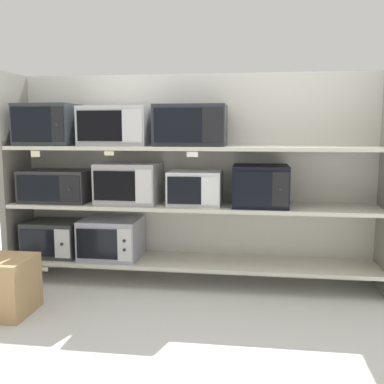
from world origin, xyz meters
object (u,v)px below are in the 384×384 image
microwave_2 (57,186)px  microwave_8 (191,126)px  microwave_4 (195,188)px  microwave_3 (129,183)px  microwave_7 (115,126)px  microwave_6 (49,125)px  shipping_carton (4,286)px  microwave_0 (54,238)px  microwave_1 (111,238)px  microwave_5 (260,186)px

microwave_2 → microwave_8: microwave_8 is taller
microwave_2 → microwave_4: microwave_4 is taller
microwave_3 → microwave_7: bearing=-179.9°
microwave_8 → microwave_6: bearing=-180.0°
microwave_4 → shipping_carton: 1.56m
microwave_4 → microwave_6: size_ratio=0.92×
microwave_0 → shipping_carton: 0.79m
microwave_1 → microwave_2: microwave_2 is taller
microwave_6 → shipping_carton: 1.35m
microwave_3 → microwave_1: bearing=-179.9°
microwave_3 → microwave_4: bearing=-0.0°
microwave_2 → shipping_carton: bearing=-94.0°
microwave_0 → microwave_2: size_ratio=0.81×
microwave_5 → shipping_carton: 2.00m
microwave_1 → microwave_2: size_ratio=0.85×
microwave_3 → microwave_5: microwave_3 is taller
microwave_2 → microwave_4: size_ratio=1.33×
microwave_2 → microwave_3: microwave_3 is taller
microwave_8 → shipping_carton: (-1.18, -0.77, -1.09)m
microwave_0 → microwave_1: size_ratio=0.95×
microwave_1 → shipping_carton: (-0.51, -0.77, -0.16)m
microwave_6 → shipping_carton: size_ratio=1.17×
microwave_2 → shipping_carton: microwave_2 is taller
microwave_1 → shipping_carton: 0.94m
microwave_1 → microwave_8: bearing=-0.0°
microwave_1 → microwave_8: microwave_8 is taller
microwave_4 → microwave_8: 0.50m
microwave_6 → microwave_2: bearing=0.2°
microwave_3 → microwave_7: 0.47m
microwave_4 → shipping_carton: (-1.22, -0.77, -0.60)m
microwave_2 → microwave_7: bearing=0.0°
microwave_2 → microwave_5: 1.68m
microwave_5 → microwave_6: (-1.73, -0.00, 0.48)m
microwave_4 → microwave_5: size_ratio=0.98×
microwave_3 → microwave_6: size_ratio=1.07×
microwave_4 → microwave_8: bearing=-179.9°
microwave_4 → microwave_5: 0.52m
microwave_4 → microwave_8: size_ratio=0.76×
microwave_2 → microwave_3: bearing=0.0°
microwave_7 → microwave_3: bearing=0.1°
microwave_7 → microwave_8: (0.61, -0.00, 0.00)m
microwave_8 → shipping_carton: size_ratio=1.42×
microwave_1 → microwave_8: (0.67, -0.00, 0.93)m
microwave_0 → microwave_5: microwave_5 is taller
microwave_6 → microwave_7: bearing=0.0°
microwave_0 → microwave_2: (0.05, -0.00, 0.45)m
microwave_3 → microwave_6: bearing=-180.0°
microwave_2 → microwave_3: size_ratio=1.14×
microwave_4 → microwave_5: (0.52, -0.00, 0.03)m
microwave_6 → microwave_8: size_ratio=0.83×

